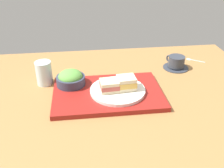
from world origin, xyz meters
TOP-DOWN VIEW (x-y plane):
  - ground_plane at (0.00, 0.00)cm, footprint 140.00×100.00cm
  - serving_tray at (0.19, 0.86)cm, footprint 43.87×29.08cm
  - sandwich_plate at (3.96, -0.37)cm, footprint 22.20×22.20cm
  - sandwich_near at (0.54, -0.69)cm, footprint 7.70×6.95cm
  - sandwich_far at (7.38, -0.05)cm, footprint 7.70×7.17cm
  - salad_bowl at (-14.73, 8.38)cm, footprint 12.03×12.03cm
  - coffee_cup at (35.98, 22.12)cm, footprint 12.33×12.33cm
  - drinking_glass at (-26.16, 14.15)cm, footprint 6.91×6.91cm
  - teaspoon at (47.47, 30.22)cm, footprint 8.64×6.69cm

SIDE VIEW (x-z plane):
  - ground_plane at x=0.00cm, z-range -3.00..0.00cm
  - teaspoon at x=47.47cm, z-range -0.05..0.75cm
  - serving_tray at x=0.19cm, z-range 0.00..1.95cm
  - sandwich_plate at x=3.96cm, z-range 1.95..3.25cm
  - coffee_cup at x=35.98cm, z-range -0.28..5.86cm
  - salad_bowl at x=-14.73cm, z-range 1.52..8.12cm
  - drinking_glass at x=-26.16cm, z-range 0.00..10.36cm
  - sandwich_near at x=0.54cm, z-range 3.25..7.70cm
  - sandwich_far at x=7.38cm, z-range 3.25..8.49cm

